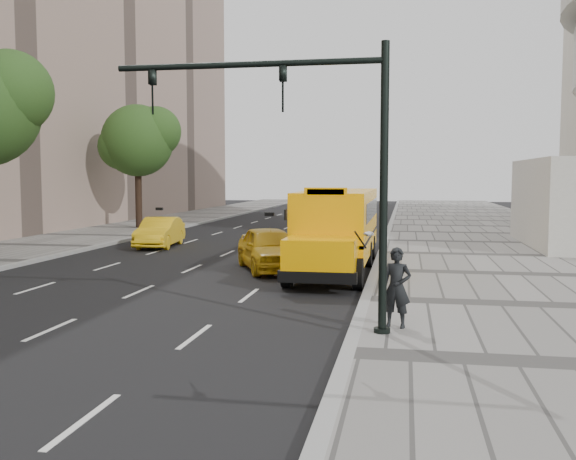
% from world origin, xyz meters
% --- Properties ---
extents(ground, '(140.00, 140.00, 0.00)m').
position_xyz_m(ground, '(0.00, 0.00, 0.00)').
color(ground, black).
rests_on(ground, ground).
extents(sidewalk_museum, '(12.00, 140.00, 0.15)m').
position_xyz_m(sidewalk_museum, '(12.00, 0.00, 0.07)').
color(sidewalk_museum, gray).
rests_on(sidewalk_museum, ground).
extents(curb_museum, '(0.30, 140.00, 0.15)m').
position_xyz_m(curb_museum, '(6.00, 0.00, 0.07)').
color(curb_museum, gray).
rests_on(curb_museum, ground).
extents(curb_far, '(0.30, 140.00, 0.15)m').
position_xyz_m(curb_far, '(-8.00, 0.00, 0.07)').
color(curb_far, gray).
rests_on(curb_far, ground).
extents(tree_c, '(5.35, 4.75, 8.30)m').
position_xyz_m(tree_c, '(-10.41, 16.89, 5.96)').
color(tree_c, black).
rests_on(tree_c, ground).
extents(school_bus, '(2.96, 11.56, 3.19)m').
position_xyz_m(school_bus, '(4.50, 1.45, 1.76)').
color(school_bus, '#F5A100').
rests_on(school_bus, ground).
extents(taxi_near, '(3.74, 5.22, 1.65)m').
position_xyz_m(taxi_near, '(2.00, 0.27, 0.82)').
color(taxi_near, gold).
rests_on(taxi_near, ground).
extents(taxi_far, '(2.09, 4.67, 1.49)m').
position_xyz_m(taxi_far, '(-5.12, 7.08, 0.74)').
color(taxi_far, gold).
rests_on(taxi_far, ground).
extents(pedestrian, '(0.74, 0.57, 1.81)m').
position_xyz_m(pedestrian, '(6.90, -8.91, 1.06)').
color(pedestrian, black).
rests_on(pedestrian, sidewalk_museum).
extents(traffic_signal, '(6.18, 0.36, 6.40)m').
position_xyz_m(traffic_signal, '(5.19, -9.48, 4.09)').
color(traffic_signal, black).
rests_on(traffic_signal, ground).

